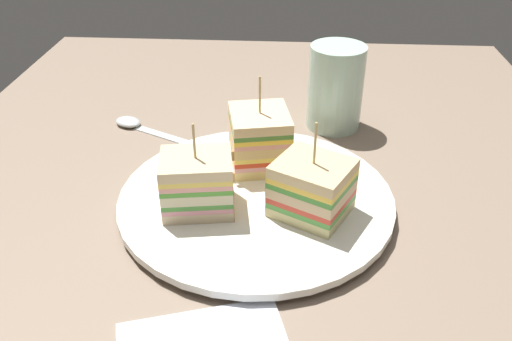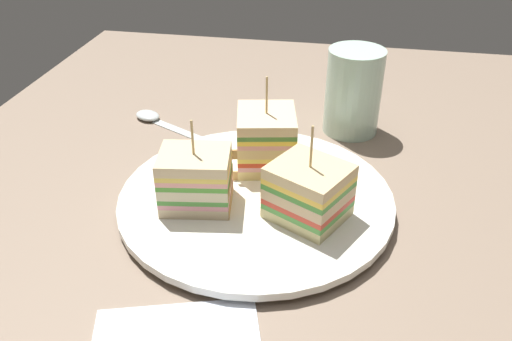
{
  "view_description": "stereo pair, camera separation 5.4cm",
  "coord_description": "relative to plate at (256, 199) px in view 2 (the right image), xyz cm",
  "views": [
    {
      "loc": [
        45.53,
        3.0,
        33.49
      ],
      "look_at": [
        0.0,
        0.0,
        4.47
      ],
      "focal_mm": 37.13,
      "sensor_mm": 36.0,
      "label": 1
    },
    {
      "loc": [
        44.85,
        8.36,
        33.49
      ],
      "look_at": [
        0.0,
        0.0,
        4.47
      ],
      "focal_mm": 37.13,
      "sensor_mm": 36.0,
      "label": 2
    }
  ],
  "objects": [
    {
      "name": "drinking_glass",
      "position": [
        -19.25,
        9.17,
        3.82
      ],
      "size": [
        7.2,
        7.2,
        11.12
      ],
      "color": "silver",
      "rests_on": "ground_plane"
    },
    {
      "name": "ground_plane",
      "position": [
        0.0,
        0.0,
        -1.79
      ],
      "size": [
        106.61,
        82.31,
        1.8
      ],
      "primitive_type": "cube",
      "color": "#846F5D"
    },
    {
      "name": "sandwich_wedge_2",
      "position": [
        2.59,
        5.62,
        3.42
      ],
      "size": [
        8.75,
        9.08,
        10.02
      ],
      "rotation": [
        0.0,
        0.0,
        10.51
      ],
      "color": "beige",
      "rests_on": "plate"
    },
    {
      "name": "spoon",
      "position": [
        -16.51,
        -16.81,
        -0.49
      ],
      "size": [
        8.61,
        14.48,
        1.0
      ],
      "rotation": [
        0.0,
        0.0,
        4.24
      ],
      "color": "silver",
      "rests_on": "ground_plane"
    },
    {
      "name": "sandwich_wedge_1",
      "position": [
        2.61,
        -5.62,
        3.51
      ],
      "size": [
        6.54,
        7.73,
        9.52
      ],
      "rotation": [
        0.0,
        0.0,
        8.0
      ],
      "color": "beige",
      "rests_on": "plate"
    },
    {
      "name": "sandwich_wedge_0",
      "position": [
        -6.18,
        -0.45,
        3.81
      ],
      "size": [
        8.08,
        7.56,
        10.7
      ],
      "rotation": [
        0.0,
        0.0,
        6.48
      ],
      "color": "#DDC481",
      "rests_on": "plate"
    },
    {
      "name": "plate",
      "position": [
        0.0,
        0.0,
        0.0
      ],
      "size": [
        28.86,
        28.86,
        1.47
      ],
      "color": "white",
      "rests_on": "ground_plane"
    }
  ]
}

